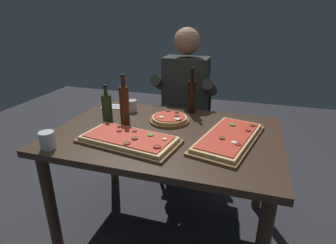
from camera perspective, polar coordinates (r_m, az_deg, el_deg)
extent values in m
plane|color=#2D2D33|center=(2.13, -0.43, -20.59)|extent=(6.40, 6.40, 0.00)
cube|color=#3D2B1E|center=(1.73, -0.49, -2.74)|extent=(1.40, 0.96, 0.04)
cylinder|color=#3D2B1E|center=(1.90, -23.31, -15.24)|extent=(0.07, 0.07, 0.70)
cylinder|color=#3D2B1E|center=(2.45, -11.52, -5.02)|extent=(0.07, 0.07, 0.70)
cylinder|color=#3D2B1E|center=(2.19, 18.75, -9.24)|extent=(0.07, 0.07, 0.70)
cube|color=brown|center=(1.60, -8.15, -3.99)|extent=(0.61, 0.37, 0.02)
cube|color=#E5C184|center=(1.60, -8.18, -3.40)|extent=(0.57, 0.34, 0.02)
cube|color=red|center=(1.59, -8.21, -2.98)|extent=(0.52, 0.30, 0.01)
cylinder|color=brown|center=(1.64, -6.99, -1.84)|extent=(0.03, 0.03, 0.01)
cylinder|color=brown|center=(1.55, -6.95, -3.38)|extent=(0.04, 0.04, 0.01)
cylinder|color=brown|center=(1.72, -10.04, -0.87)|extent=(0.03, 0.03, 0.01)
cylinder|color=beige|center=(1.53, -0.73, -3.58)|extent=(0.02, 0.02, 0.01)
cylinder|color=maroon|center=(1.44, -2.28, -5.14)|extent=(0.04, 0.04, 0.01)
cylinder|color=maroon|center=(1.66, -10.10, -1.77)|extent=(0.03, 0.03, 0.01)
cylinder|color=#4C7F2D|center=(1.58, -3.66, -2.66)|extent=(0.04, 0.04, 0.01)
cylinder|color=brown|center=(1.50, -8.58, -4.39)|extent=(0.04, 0.04, 0.01)
cube|color=olive|center=(1.64, 12.40, -3.65)|extent=(0.41, 0.63, 0.02)
cube|color=#DBB270|center=(1.63, 12.45, -3.08)|extent=(0.37, 0.59, 0.02)
cube|color=red|center=(1.63, 12.48, -2.67)|extent=(0.33, 0.54, 0.01)
cylinder|color=maroon|center=(1.52, 14.29, -4.44)|extent=(0.03, 0.03, 0.00)
cylinder|color=maroon|center=(1.71, 16.32, -1.65)|extent=(0.03, 0.03, 0.01)
cylinder|color=#4C7F2D|center=(1.76, 13.20, -0.54)|extent=(0.04, 0.04, 0.01)
cylinder|color=brown|center=(1.57, 11.15, -3.29)|extent=(0.03, 0.03, 0.01)
cylinder|color=brown|center=(1.79, 17.18, -0.64)|extent=(0.03, 0.03, 0.01)
cylinder|color=beige|center=(1.53, 13.57, -4.14)|extent=(0.03, 0.03, 0.01)
cylinder|color=brown|center=(1.89, 0.28, 0.32)|extent=(0.27, 0.27, 0.02)
cylinder|color=tan|center=(1.88, 0.28, 0.83)|extent=(0.24, 0.24, 0.02)
cylinder|color=red|center=(1.88, 0.28, 1.20)|extent=(0.21, 0.21, 0.01)
cylinder|color=beige|center=(1.81, 1.93, 0.63)|extent=(0.04, 0.04, 0.01)
cylinder|color=brown|center=(1.94, 1.72, 2.08)|extent=(0.03, 0.03, 0.01)
cylinder|color=maroon|center=(1.96, -0.06, 2.37)|extent=(0.03, 0.03, 0.01)
cylinder|color=brown|center=(1.87, 1.85, 1.33)|extent=(0.03, 0.03, 0.01)
cylinder|color=brown|center=(1.81, 2.42, 0.59)|extent=(0.03, 0.03, 0.01)
cylinder|color=beige|center=(1.84, -1.38, 1.01)|extent=(0.03, 0.03, 0.01)
cylinder|color=#47230F|center=(1.82, -9.05, 3.30)|extent=(0.06, 0.06, 0.26)
cylinder|color=#47230F|center=(1.78, -9.36, 8.29)|extent=(0.03, 0.03, 0.07)
cylinder|color=black|center=(1.77, -9.44, 9.57)|extent=(0.03, 0.03, 0.01)
cylinder|color=#233819|center=(1.90, -12.57, 2.75)|extent=(0.07, 0.07, 0.19)
cylinder|color=#233819|center=(1.87, -12.88, 6.32)|extent=(0.02, 0.02, 0.06)
cylinder|color=black|center=(1.86, -12.97, 7.34)|extent=(0.03, 0.03, 0.01)
cylinder|color=black|center=(2.04, 4.94, 5.20)|extent=(0.06, 0.06, 0.24)
cylinder|color=black|center=(2.00, 5.09, 9.67)|extent=(0.02, 0.02, 0.09)
cylinder|color=black|center=(1.99, 5.14, 11.06)|extent=(0.03, 0.03, 0.01)
cylinder|color=silver|center=(2.10, -7.52, 3.40)|extent=(0.08, 0.08, 0.09)
cylinder|color=silver|center=(2.11, -7.49, 2.71)|extent=(0.06, 0.06, 0.03)
cylinder|color=silver|center=(1.64, -23.81, -3.50)|extent=(0.08, 0.08, 0.10)
cylinder|color=silver|center=(1.66, -23.64, -4.50)|extent=(0.07, 0.07, 0.03)
cube|color=white|center=(2.22, -11.19, 3.13)|extent=(0.19, 0.14, 0.01)
cube|color=silver|center=(2.20, -11.35, 3.12)|extent=(0.17, 0.04, 0.00)
cube|color=silver|center=(2.23, -11.05, 3.42)|extent=(0.17, 0.04, 0.00)
cube|color=black|center=(2.55, 3.52, -1.50)|extent=(0.44, 0.44, 0.04)
cube|color=black|center=(2.66, 4.69, 4.71)|extent=(0.40, 0.04, 0.42)
cylinder|color=black|center=(2.54, -1.85, -7.29)|extent=(0.04, 0.04, 0.41)
cylinder|color=black|center=(2.45, 6.66, -8.54)|extent=(0.04, 0.04, 0.41)
cylinder|color=black|center=(2.86, 0.64, -3.74)|extent=(0.04, 0.04, 0.41)
cylinder|color=black|center=(2.78, 8.18, -4.71)|extent=(0.04, 0.04, 0.41)
cylinder|color=#23232D|center=(2.51, 0.17, -7.09)|extent=(0.11, 0.11, 0.45)
cylinder|color=#23232D|center=(2.47, 4.66, -7.74)|extent=(0.11, 0.11, 0.45)
cube|color=#23232D|center=(2.43, 2.99, -0.66)|extent=(0.34, 0.40, 0.12)
cube|color=#2D332D|center=(2.42, 3.74, 7.22)|extent=(0.38, 0.22, 0.52)
sphere|color=#A37556|center=(2.35, 3.98, 16.45)|extent=(0.22, 0.22, 0.22)
cylinder|color=#2D332D|center=(2.43, -1.63, 7.94)|extent=(0.09, 0.31, 0.21)
cylinder|color=#2D332D|center=(2.33, 8.76, 7.07)|extent=(0.09, 0.31, 0.21)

